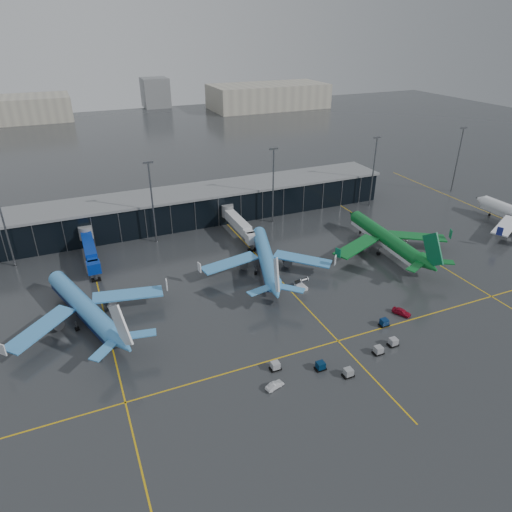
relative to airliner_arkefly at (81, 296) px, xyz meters
name	(u,v)px	position (x,y,z in m)	size (l,w,h in m)	color
ground	(267,315)	(39.11, -14.18, -6.72)	(600.00, 600.00, 0.00)	#282B2D
terminal_pier	(191,206)	(39.11, 47.82, -1.30)	(142.00, 17.00, 10.70)	black
jet_bridges	(90,249)	(4.11, 28.81, -2.17)	(94.00, 27.50, 7.20)	#595B60
flood_masts	(216,191)	(44.11, 35.82, 7.09)	(203.00, 0.50, 25.50)	#595B60
distant_hangars	(178,100)	(89.06, 255.90, 2.07)	(260.00, 71.00, 22.00)	#B2AD99
taxi_lines	(285,285)	(49.11, -3.57, -6.71)	(220.00, 120.00, 0.02)	gold
airliner_arkefly	(81,296)	(0.00, 0.00, 0.00)	(38.43, 43.76, 13.45)	#4293D9
airliner_klm_near	(266,249)	(47.79, 5.72, -0.16)	(37.52, 42.73, 13.13)	#4192D7
airliner_aer_lingus	(386,229)	(85.20, 2.70, 0.16)	(39.34, 44.81, 13.77)	#0C6625
baggage_carts	(351,353)	(48.97, -34.38, -5.97)	(31.02, 12.25, 1.70)	black
mobile_airstair	(301,286)	(52.16, -6.85, -5.96)	(2.42, 3.35, 3.45)	silver
service_van_red	(402,312)	(68.17, -26.53, -5.98)	(1.77, 4.39, 1.50)	maroon
service_van_white	(275,385)	(30.48, -36.54, -6.11)	(1.30, 3.73, 1.23)	silver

